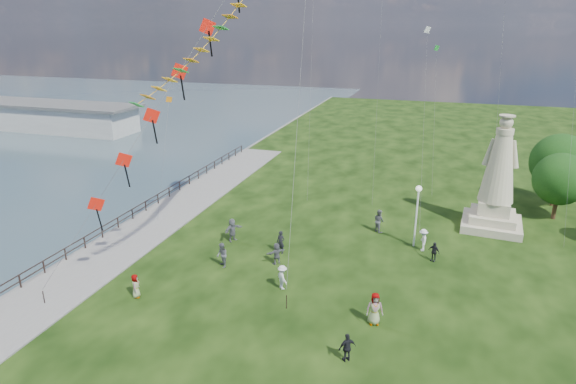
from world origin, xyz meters
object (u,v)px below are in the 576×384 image
(person_10, at_px, (136,286))
(person_7, at_px, (379,221))
(person_6, at_px, (281,242))
(person_8, at_px, (423,240))
(person_11, at_px, (277,253))
(person_2, at_px, (282,277))
(person_9, at_px, (434,252))
(person_4, at_px, (375,309))
(lamppost, at_px, (418,203))
(person_5, at_px, (232,230))
(person_1, at_px, (222,255))
(statue, at_px, (497,187))
(person_3, at_px, (347,348))
(pier_pavilion, at_px, (53,116))

(person_10, bearing_deg, person_7, -64.03)
(person_6, height_order, person_8, person_6)
(person_6, relative_size, person_11, 1.11)
(person_2, distance_m, person_9, 11.35)
(person_4, height_order, person_10, person_4)
(person_7, distance_m, person_9, 5.97)
(person_11, bearing_deg, person_8, 160.06)
(lamppost, distance_m, person_5, 14.13)
(person_1, height_order, person_9, person_1)
(person_8, xyz_separation_m, person_9, (0.83, -1.50, -0.12))
(lamppost, bearing_deg, person_7, 147.00)
(person_1, bearing_deg, person_11, 70.99)
(person_5, bearing_deg, statue, -40.15)
(person_11, bearing_deg, person_9, 151.22)
(lamppost, height_order, person_3, lamppost)
(pier_pavilion, relative_size, person_5, 16.29)
(pier_pavilion, height_order, person_1, pier_pavilion)
(lamppost, relative_size, person_6, 2.80)
(person_1, bearing_deg, person_3, 10.88)
(person_1, distance_m, person_11, 3.79)
(lamppost, relative_size, person_11, 3.09)
(pier_pavilion, relative_size, person_2, 18.53)
(person_1, bearing_deg, person_9, 67.11)
(person_1, xyz_separation_m, person_6, (3.18, 3.26, -0.02))
(person_1, distance_m, person_7, 13.36)
(person_4, bearing_deg, person_8, 60.17)
(person_10, xyz_separation_m, person_11, (6.83, 6.78, 0.02))
(person_3, relative_size, person_5, 0.85)
(pier_pavilion, xyz_separation_m, person_1, (46.67, -35.41, -0.96))
(statue, relative_size, person_9, 6.44)
(person_6, distance_m, person_11, 1.69)
(person_5, xyz_separation_m, person_6, (4.23, -0.88, -0.06))
(person_3, distance_m, person_6, 12.53)
(person_2, relative_size, person_8, 0.95)
(person_1, xyz_separation_m, person_2, (4.88, -1.51, -0.07))
(person_1, xyz_separation_m, person_9, (13.92, 5.36, -0.16))
(statue, bearing_deg, person_9, -114.87)
(person_3, xyz_separation_m, person_9, (3.78, 12.51, -0.05))
(person_4, bearing_deg, person_3, -121.53)
(person_3, distance_m, person_8, 14.32)
(person_11, bearing_deg, lamppost, 164.65)
(person_8, bearing_deg, person_1, -71.70)
(lamppost, distance_m, person_1, 14.74)
(statue, distance_m, person_5, 21.46)
(statue, height_order, person_9, statue)
(person_3, bearing_deg, pier_pavilion, -74.38)
(person_9, xyz_separation_m, person_10, (-17.32, -10.54, 0.04))
(person_8, height_order, person_9, person_8)
(person_2, bearing_deg, person_8, -90.33)
(lamppost, relative_size, person_3, 3.09)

